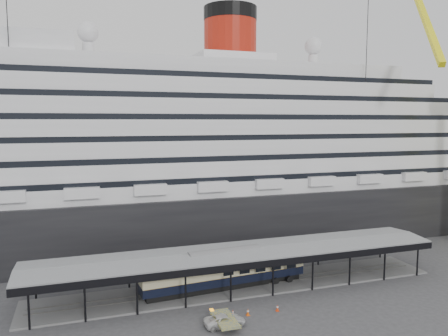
{
  "coord_description": "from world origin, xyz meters",
  "views": [
    {
      "loc": [
        -20.49,
        -48.5,
        22.45
      ],
      "look_at": [
        -1.38,
        8.0,
        16.03
      ],
      "focal_mm": 35.0,
      "sensor_mm": 36.0,
      "label": 1
    }
  ],
  "objects": [
    {
      "name": "ground",
      "position": [
        0.0,
        0.0,
        0.0
      ],
      "size": [
        200.0,
        200.0,
        0.0
      ],
      "primitive_type": "plane",
      "color": "#3A3A3D",
      "rests_on": "ground"
    },
    {
      "name": "cruise_ship",
      "position": [
        0.05,
        32.0,
        18.35
      ],
      "size": [
        130.0,
        30.0,
        43.9
      ],
      "color": "black",
      "rests_on": "ground"
    },
    {
      "name": "platform_canopy",
      "position": [
        0.0,
        5.0,
        2.36
      ],
      "size": [
        56.0,
        9.18,
        5.3
      ],
      "color": "slate",
      "rests_on": "ground"
    },
    {
      "name": "port_truck",
      "position": [
        -5.73,
        -5.1,
        0.64
      ],
      "size": [
        4.63,
        2.18,
        1.28
      ],
      "primitive_type": "imported",
      "rotation": [
        0.0,
        0.0,
        1.56
      ],
      "color": "silver",
      "rests_on": "ground"
    },
    {
      "name": "pullman_carriage",
      "position": [
        -2.28,
        5.0,
        2.72
      ],
      "size": [
        23.05,
        4.78,
        22.47
      ],
      "rotation": [
        0.0,
        0.0,
        0.08
      ],
      "color": "black",
      "rests_on": "ground"
    },
    {
      "name": "traffic_cone_left",
      "position": [
        -4.06,
        -3.1,
        0.4
      ],
      "size": [
        0.49,
        0.49,
        0.81
      ],
      "rotation": [
        0.0,
        0.0,
        0.19
      ],
      "color": "red",
      "rests_on": "ground"
    },
    {
      "name": "traffic_cone_mid",
      "position": [
        -2.32,
        -3.43,
        0.41
      ],
      "size": [
        0.46,
        0.46,
        0.83
      ],
      "rotation": [
        0.0,
        0.0,
        0.08
      ],
      "color": "#ED580D",
      "rests_on": "ground"
    },
    {
      "name": "traffic_cone_right",
      "position": [
        1.44,
        -3.47,
        0.4
      ],
      "size": [
        0.45,
        0.45,
        0.8
      ],
      "rotation": [
        0.0,
        0.0,
        -0.1
      ],
      "color": "red",
      "rests_on": "ground"
    }
  ]
}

